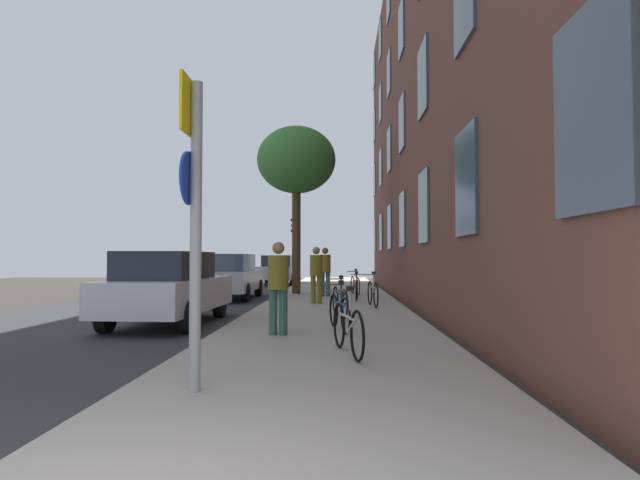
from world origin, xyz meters
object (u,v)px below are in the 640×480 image
at_px(car_1, 230,276).
at_px(tree_near, 296,161).
at_px(pedestrian_2, 325,268).
at_px(car_2, 279,270).
at_px(car_0, 168,287).
at_px(pedestrian_1, 316,271).
at_px(traffic_light, 296,238).
at_px(bicycle_5, 355,284).
at_px(bicycle_0, 348,327).
at_px(bicycle_3, 373,293).
at_px(bicycle_4, 357,289).
at_px(sign_post, 194,206).
at_px(pedestrian_0, 278,282).
at_px(bicycle_1, 339,311).
at_px(bicycle_2, 340,300).

bearing_deg(car_1, tree_near, 30.86).
bearing_deg(pedestrian_2, car_2, 105.57).
bearing_deg(car_0, pedestrian_1, 53.22).
height_order(traffic_light, tree_near, tree_near).
xyz_separation_m(tree_near, car_2, (-1.68, 8.79, -4.42)).
relative_size(tree_near, bicycle_5, 3.83).
relative_size(bicycle_5, pedestrian_2, 0.97).
relative_size(bicycle_0, pedestrian_1, 1.02).
bearing_deg(car_2, bicycle_5, -66.78).
bearing_deg(bicycle_3, traffic_light, 106.81).
distance_m(bicycle_0, pedestrian_2, 11.04).
bearing_deg(pedestrian_2, bicycle_4, -52.57).
bearing_deg(car_2, sign_post, -85.58).
xyz_separation_m(bicycle_5, car_0, (-4.43, -8.05, 0.35)).
bearing_deg(car_2, pedestrian_0, -83.44).
relative_size(sign_post, bicycle_5, 1.92).
relative_size(bicycle_1, pedestrian_1, 0.94).
bearing_deg(bicycle_2, sign_post, -102.70).
xyz_separation_m(traffic_light, bicycle_1, (2.05, -14.75, -1.96)).
bearing_deg(sign_post, bicycle_2, 77.30).
height_order(bicycle_1, pedestrian_0, pedestrian_0).
height_order(tree_near, pedestrian_2, tree_near).
relative_size(bicycle_3, pedestrian_2, 0.98).
bearing_deg(pedestrian_0, bicycle_2, 69.58).
xyz_separation_m(bicycle_2, pedestrian_2, (-0.50, 6.20, 0.62)).
xyz_separation_m(pedestrian_1, car_2, (-2.64, 13.08, -0.25)).
bearing_deg(traffic_light, car_1, -107.24).
xyz_separation_m(bicycle_2, bicycle_5, (0.61, 7.20, -0.00)).
height_order(pedestrian_1, pedestrian_2, pedestrian_2).
distance_m(bicycle_1, car_1, 9.51).
relative_size(bicycle_0, bicycle_5, 1.03).
xyz_separation_m(tree_near, pedestrian_2, (1.16, -1.41, -4.14)).
height_order(bicycle_4, pedestrian_2, pedestrian_2).
bearing_deg(bicycle_4, car_0, -127.89).
relative_size(bicycle_2, bicycle_3, 1.02).
distance_m(pedestrian_2, car_2, 10.60).
bearing_deg(car_2, bicycle_2, -78.48).
relative_size(sign_post, bicycle_0, 1.86).
xyz_separation_m(bicycle_4, bicycle_5, (0.03, 2.40, 0.02)).
relative_size(bicycle_3, pedestrian_1, 1.00).
height_order(traffic_light, car_2, traffic_light).
xyz_separation_m(sign_post, bicycle_5, (2.15, 14.06, -1.54)).
bearing_deg(sign_post, car_2, 94.42).
relative_size(bicycle_4, pedestrian_1, 0.99).
relative_size(traffic_light, bicycle_1, 2.12).
height_order(bicycle_1, car_2, car_2).
xyz_separation_m(sign_post, pedestrian_0, (0.43, 3.87, -0.96)).
bearing_deg(car_1, bicycle_4, -17.69).
bearing_deg(bicycle_4, bicycle_5, 89.23).
xyz_separation_m(traffic_light, tree_near, (0.40, -4.73, 2.81)).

